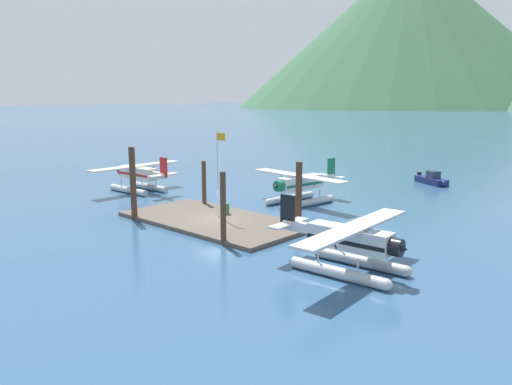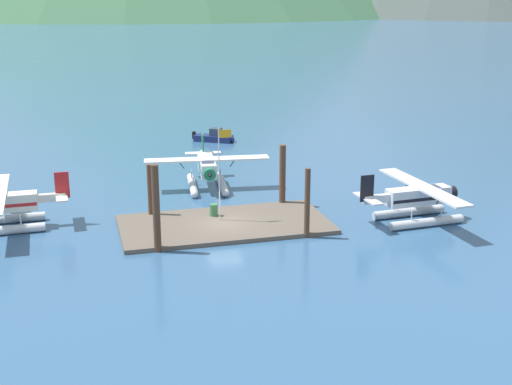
# 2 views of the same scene
# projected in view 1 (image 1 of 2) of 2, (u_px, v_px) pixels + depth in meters

# --- Properties ---
(ground_plane) EXTENTS (1200.00, 1200.00, 0.00)m
(ground_plane) POSITION_uv_depth(u_px,v_px,m) (214.00, 222.00, 38.54)
(ground_plane) COLOR #2D5175
(dock_platform) EXTENTS (14.79, 7.54, 0.30)m
(dock_platform) POSITION_uv_depth(u_px,v_px,m) (214.00, 220.00, 38.51)
(dock_platform) COLOR brown
(dock_platform) RESTS_ON ground
(piling_near_left) EXTENTS (0.47, 0.47, 5.76)m
(piling_near_left) POSITION_uv_depth(u_px,v_px,m) (133.00, 184.00, 38.81)
(piling_near_left) COLOR #4C3323
(piling_near_left) RESTS_ON ground
(piling_near_right) EXTENTS (0.38, 0.38, 4.85)m
(piling_near_right) POSITION_uv_depth(u_px,v_px,m) (223.00, 209.00, 32.19)
(piling_near_right) COLOR #4C3323
(piling_near_right) RESTS_ON ground
(piling_far_left) EXTENTS (0.37, 0.37, 4.05)m
(piling_far_left) POSITION_uv_depth(u_px,v_px,m) (204.00, 184.00, 43.76)
(piling_far_left) COLOR #4C3323
(piling_far_left) RESTS_ON ground
(piling_far_right) EXTENTS (0.49, 0.49, 4.84)m
(piling_far_right) POSITION_uv_depth(u_px,v_px,m) (299.00, 194.00, 37.12)
(piling_far_right) COLOR #4C3323
(piling_far_right) RESTS_ON ground
(flagpole) EXTENTS (0.95, 0.10, 6.74)m
(flagpole) POSITION_uv_depth(u_px,v_px,m) (218.00, 164.00, 38.23)
(flagpole) COLOR silver
(flagpole) RESTS_ON dock_platform
(fuel_drum) EXTENTS (0.62, 0.62, 0.88)m
(fuel_drum) POSITION_uv_depth(u_px,v_px,m) (226.00, 209.00, 39.91)
(fuel_drum) COLOR #33663D
(fuel_drum) RESTS_ON dock_platform
(mountain_ridge_centre_peak) EXTENTS (331.75, 331.75, 147.80)m
(mountain_ridge_centre_peak) POSITION_uv_depth(u_px,v_px,m) (408.00, 30.00, 486.33)
(mountain_ridge_centre_peak) COLOR #386042
(mountain_ridge_centre_peak) RESTS_ON ground
(seaplane_cream_port_fwd) EXTENTS (7.98, 10.43, 3.84)m
(seaplane_cream_port_fwd) POSITION_uv_depth(u_px,v_px,m) (138.00, 176.00, 50.85)
(seaplane_cream_port_fwd) COLOR #B7BABF
(seaplane_cream_port_fwd) RESTS_ON ground
(seaplane_silver_stbd_aft) EXTENTS (7.97, 10.47, 3.84)m
(seaplane_silver_stbd_aft) POSITION_uv_depth(u_px,v_px,m) (350.00, 245.00, 27.24)
(seaplane_silver_stbd_aft) COLOR #B7BABF
(seaplane_silver_stbd_aft) RESTS_ON ground
(seaplane_white_bow_centre) EXTENTS (10.49, 7.95, 3.84)m
(seaplane_white_bow_centre) POSITION_uv_depth(u_px,v_px,m) (300.00, 187.00, 44.97)
(seaplane_white_bow_centre) COLOR #B7BABF
(seaplane_white_bow_centre) RESTS_ON ground
(boat_navy_open_north) EXTENTS (4.38, 3.43, 1.50)m
(boat_navy_open_north) POSITION_uv_depth(u_px,v_px,m) (432.00, 180.00, 55.42)
(boat_navy_open_north) COLOR navy
(boat_navy_open_north) RESTS_ON ground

